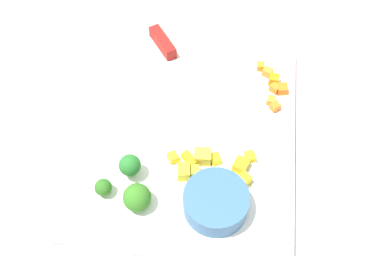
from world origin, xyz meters
TOP-DOWN VIEW (x-y plane):
  - ground_plane at (0.00, 0.00)m, footprint 4.00×4.00m
  - cutting_board at (0.00, 0.00)m, footprint 0.40×0.32m
  - prep_bowl at (0.12, 0.05)m, footprint 0.09×0.09m
  - chef_knife at (-0.12, -0.04)m, footprint 0.31×0.24m
  - carrot_dice_0 at (-0.11, 0.13)m, footprint 0.02×0.02m
  - carrot_dice_1 at (-0.07, 0.13)m, footprint 0.02×0.02m
  - carrot_dice_2 at (-0.14, 0.11)m, footprint 0.02×0.02m
  - carrot_dice_3 at (-0.15, 0.10)m, footprint 0.02×0.01m
  - carrot_dice_4 at (-0.12, 0.12)m, footprint 0.02×0.02m
  - carrot_dice_5 at (-0.08, 0.12)m, footprint 0.02×0.02m
  - carrot_dice_6 at (-0.10, 0.14)m, footprint 0.02×0.02m
  - pepper_dice_0 at (0.04, 0.09)m, footprint 0.02×0.02m
  - pepper_dice_1 at (0.06, 0.08)m, footprint 0.03×0.03m
  - pepper_dice_2 at (0.08, 0.09)m, footprint 0.03×0.02m
  - pepper_dice_3 at (0.08, -0.00)m, footprint 0.02×0.02m
  - pepper_dice_4 at (0.06, -0.02)m, footprint 0.02×0.02m
  - pepper_dice_5 at (0.05, 0.02)m, footprint 0.02×0.03m
  - pepper_dice_6 at (0.06, 0.01)m, footprint 0.02×0.02m
  - pepper_dice_7 at (0.07, 0.02)m, footprint 0.02×0.02m
  - pepper_dice_8 at (0.05, -0.00)m, footprint 0.02×0.02m
  - pepper_dice_9 at (0.05, 0.04)m, footprint 0.02×0.02m
  - broccoli_floret_0 at (0.09, -0.08)m, footprint 0.03×0.03m
  - broccoli_floret_1 at (0.13, -0.06)m, footprint 0.04×0.04m
  - broccoli_floret_2 at (0.12, -0.11)m, footprint 0.02×0.02m

SIDE VIEW (x-z plane):
  - ground_plane at x=0.00m, z-range 0.00..0.00m
  - cutting_board at x=0.00m, z-range 0.00..0.01m
  - carrot_dice_5 at x=-0.08m, z-range 0.01..0.02m
  - pepper_dice_9 at x=0.05m, z-range 0.01..0.02m
  - carrot_dice_3 at x=-0.15m, z-range 0.01..0.02m
  - pepper_dice_8 at x=0.05m, z-range 0.01..0.02m
  - carrot_dice_1 at x=-0.07m, z-range 0.01..0.02m
  - pepper_dice_4 at x=0.06m, z-range 0.01..0.03m
  - pepper_dice_6 at x=0.06m, z-range 0.01..0.03m
  - carrot_dice_0 at x=-0.11m, z-range 0.01..0.03m
  - carrot_dice_6 at x=-0.10m, z-range 0.01..0.03m
  - pepper_dice_0 at x=0.04m, z-range 0.01..0.03m
  - pepper_dice_7 at x=0.07m, z-range 0.01..0.03m
  - carrot_dice_2 at x=-0.14m, z-range 0.01..0.03m
  - chef_knife at x=-0.12m, z-range 0.01..0.03m
  - carrot_dice_4 at x=-0.12m, z-range 0.01..0.03m
  - pepper_dice_1 at x=0.06m, z-range 0.01..0.03m
  - pepper_dice_2 at x=0.08m, z-range 0.01..0.03m
  - pepper_dice_3 at x=0.08m, z-range 0.01..0.03m
  - pepper_dice_5 at x=0.05m, z-range 0.01..0.03m
  - broccoli_floret_2 at x=0.12m, z-range 0.01..0.04m
  - prep_bowl at x=0.12m, z-range 0.01..0.05m
  - broccoli_floret_1 at x=0.13m, z-range 0.01..0.05m
  - broccoli_floret_0 at x=0.09m, z-range 0.02..0.06m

